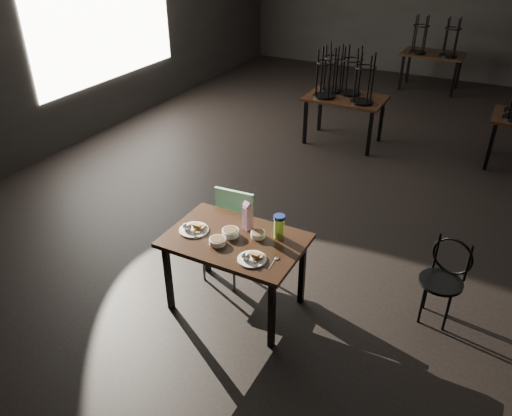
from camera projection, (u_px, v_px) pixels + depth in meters
The scene contains 14 objects.
room at pixel (418, 7), 5.34m from camera, with size 12.00×12.04×3.22m.
main_table at pixel (235, 246), 4.38m from camera, with size 1.20×0.80×0.75m.
plate_left at pixel (193, 228), 4.44m from camera, with size 0.26×0.26×0.09m.
plate_right at pixel (252, 258), 4.06m from camera, with size 0.24×0.24×0.08m.
bowl_near at pixel (230, 232), 4.37m from camera, with size 0.15×0.15×0.06m.
bowl_far at pixel (258, 234), 4.35m from camera, with size 0.13×0.13×0.05m.
bowl_big at pixel (217, 241), 4.26m from camera, with size 0.15×0.15×0.05m.
juice_carton at pixel (248, 216), 4.42m from camera, with size 0.09×0.09×0.28m.
water_bottle at pixel (279, 226), 4.31m from camera, with size 0.13×0.13×0.22m.
spoon at pixel (276, 259), 4.08m from camera, with size 0.04×0.18×0.01m.
bentwood_chair at pixel (445, 274), 4.36m from camera, with size 0.40×0.40×0.79m.
school_chair at pixel (230, 228), 4.89m from camera, with size 0.44×0.44×0.89m.
bg_table_left at pixel (344, 93), 7.69m from camera, with size 1.20×0.80×1.48m.
bg_table_far at pixel (433, 53), 10.11m from camera, with size 1.20×0.80×1.48m.
Camera 1 is at (1.03, -5.85, 3.19)m, focal length 35.00 mm.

